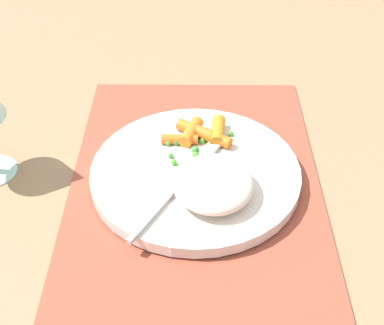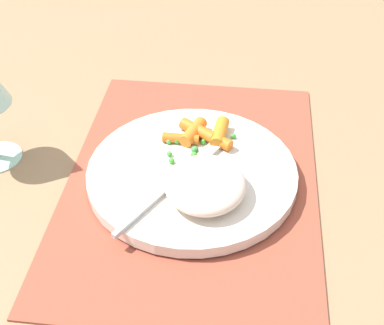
{
  "view_description": "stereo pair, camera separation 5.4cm",
  "coord_description": "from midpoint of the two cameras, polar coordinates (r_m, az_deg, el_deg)",
  "views": [
    {
      "loc": [
        -0.5,
        -0.0,
        0.46
      ],
      "look_at": [
        0.0,
        0.0,
        0.03
      ],
      "focal_mm": 50.41,
      "sensor_mm": 36.0,
      "label": 1
    },
    {
      "loc": [
        -0.5,
        -0.06,
        0.46
      ],
      "look_at": [
        0.0,
        0.0,
        0.03
      ],
      "focal_mm": 50.41,
      "sensor_mm": 36.0,
      "label": 2
    }
  ],
  "objects": [
    {
      "name": "plate",
      "position": [
        0.67,
        2.32,
        -1.23
      ],
      "size": [
        0.26,
        0.26,
        0.02
      ],
      "primitive_type": "cylinder",
      "color": "silver",
      "rests_on": "placemat"
    },
    {
      "name": "placemat",
      "position": [
        0.68,
        2.3,
        -1.9
      ],
      "size": [
        0.45,
        0.31,
        0.01
      ],
      "primitive_type": "cube",
      "color": "#9E4733",
      "rests_on": "ground_plane"
    },
    {
      "name": "fork",
      "position": [
        0.65,
        1.14,
        -1.66
      ],
      "size": [
        0.18,
        0.11,
        0.01
      ],
      "color": "#BCBCBC",
      "rests_on": "plate"
    },
    {
      "name": "carrot_portion",
      "position": [
        0.71,
        3.4,
        2.98
      ],
      "size": [
        0.06,
        0.09,
        0.02
      ],
      "color": "orange",
      "rests_on": "plate"
    },
    {
      "name": "rice_mound",
      "position": [
        0.62,
        3.93,
        -2.41
      ],
      "size": [
        0.1,
        0.09,
        0.03
      ],
      "primitive_type": "ellipsoid",
      "color": "beige",
      "rests_on": "plate"
    },
    {
      "name": "ground_plane",
      "position": [
        0.68,
        2.29,
        -2.09
      ],
      "size": [
        2.4,
        2.4,
        0.0
      ],
      "primitive_type": "plane",
      "color": "#997551"
    },
    {
      "name": "pea_scatter",
      "position": [
        0.69,
        2.76,
        1.24
      ],
      "size": [
        0.1,
        0.09,
        0.01
      ],
      "color": "green",
      "rests_on": "plate"
    }
  ]
}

